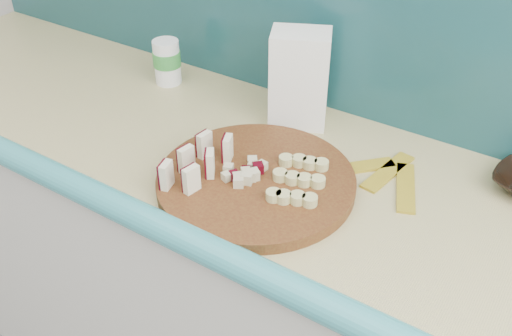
{
  "coord_description": "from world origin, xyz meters",
  "views": [
    {
      "loc": [
        0.76,
        0.63,
        1.62
      ],
      "look_at": [
        0.25,
        1.4,
        0.96
      ],
      "focal_mm": 40.0,
      "sensor_mm": 36.0,
      "label": 1
    }
  ],
  "objects": [
    {
      "name": "kitchen_counter",
      "position": [
        0.1,
        1.5,
        0.46
      ],
      "size": [
        2.2,
        0.63,
        0.91
      ],
      "color": "silver",
      "rests_on": "ground"
    },
    {
      "name": "cutting_board",
      "position": [
        0.25,
        1.4,
        0.92
      ],
      "size": [
        0.51,
        0.51,
        0.03
      ],
      "primitive_type": "cylinder",
      "rotation": [
        0.0,
        0.0,
        0.3
      ],
      "color": "#461D0F",
      "rests_on": "kitchen_counter"
    },
    {
      "name": "apple_wedges",
      "position": [
        0.14,
        1.35,
        0.96
      ],
      "size": [
        0.08,
        0.18,
        0.06
      ],
      "color": "#F4EAC3",
      "rests_on": "cutting_board"
    },
    {
      "name": "apple_chunks",
      "position": [
        0.22,
        1.4,
        0.95
      ],
      "size": [
        0.07,
        0.06,
        0.02
      ],
      "color": "beige",
      "rests_on": "cutting_board"
    },
    {
      "name": "banana_slices",
      "position": [
        0.33,
        1.43,
        0.94
      ],
      "size": [
        0.14,
        0.17,
        0.02
      ],
      "color": "#CBC57C",
      "rests_on": "cutting_board"
    },
    {
      "name": "flour_bag",
      "position": [
        0.19,
        1.67,
        1.02
      ],
      "size": [
        0.16,
        0.14,
        0.23
      ],
      "primitive_type": "cube",
      "rotation": [
        0.0,
        0.0,
        0.44
      ],
      "color": "white",
      "rests_on": "kitchen_counter"
    },
    {
      "name": "canister",
      "position": [
        -0.2,
        1.66,
        0.97
      ],
      "size": [
        0.07,
        0.07,
        0.12
      ],
      "rotation": [
        0.0,
        0.0,
        0.39
      ],
      "color": "white",
      "rests_on": "kitchen_counter"
    },
    {
      "name": "banana_peel",
      "position": [
        0.45,
        1.58,
        0.91
      ],
      "size": [
        0.23,
        0.2,
        0.01
      ],
      "rotation": [
        0.0,
        0.0,
        -0.32
      ],
      "color": "gold",
      "rests_on": "kitchen_counter"
    }
  ]
}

